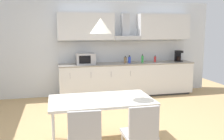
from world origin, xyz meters
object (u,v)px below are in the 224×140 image
at_px(bottle_blue, 129,60).
at_px(pendant_lamp, 101,26).
at_px(bottle_brown, 125,60).
at_px(dining_table, 101,102).
at_px(bottle_red, 155,59).
at_px(chair_near_right, 141,130).
at_px(microwave, 86,59).
at_px(coffee_maker, 178,56).
at_px(bottle_green, 142,59).
at_px(chair_near_left, 85,136).

distance_m(bottle_blue, pendant_lamp, 3.13).
xyz_separation_m(bottle_brown, dining_table, (-1.18, -2.75, -0.28)).
xyz_separation_m(bottle_red, bottle_blue, (-0.75, -0.04, 0.01)).
bearing_deg(bottle_red, bottle_blue, -177.17).
distance_m(chair_near_right, pendant_lamp, 1.57).
bearing_deg(microwave, coffee_maker, 0.58).
distance_m(microwave, bottle_blue, 1.17).
distance_m(microwave, bottle_green, 1.53).
relative_size(bottle_brown, bottle_red, 1.02).
xyz_separation_m(bottle_red, bottle_green, (-0.38, -0.04, 0.02)).
bearing_deg(dining_table, bottle_green, 58.69).
bearing_deg(pendant_lamp, bottle_red, 53.58).
bearing_deg(coffee_maker, chair_near_left, -130.85).
distance_m(bottle_brown, chair_near_left, 3.91).
xyz_separation_m(coffee_maker, bottle_red, (-0.70, -0.00, -0.07)).
xyz_separation_m(bottle_red, chair_near_right, (-1.68, -3.57, -0.43)).
relative_size(chair_near_right, chair_near_left, 1.00).
distance_m(coffee_maker, bottle_brown, 1.55).
relative_size(bottle_blue, chair_near_right, 0.24).
height_order(bottle_brown, chair_near_right, bottle_brown).
height_order(bottle_red, dining_table, bottle_red).
relative_size(dining_table, chair_near_left, 1.79).
distance_m(microwave, bottle_brown, 1.06).
bearing_deg(bottle_green, bottle_brown, 175.64).
height_order(bottle_brown, bottle_green, bottle_green).
xyz_separation_m(bottle_brown, bottle_blue, (0.11, -0.03, 0.01)).
xyz_separation_m(microwave, pendant_lamp, (-0.12, -2.73, 0.80)).
relative_size(microwave, chair_near_left, 0.55).
height_order(bottle_brown, chair_near_left, bottle_brown).
bearing_deg(bottle_brown, bottle_blue, -17.08).
bearing_deg(pendant_lamp, bottle_green, 58.69).
relative_size(microwave, bottle_blue, 2.34).
bearing_deg(bottle_blue, pendant_lamp, -115.32).
height_order(bottle_blue, pendant_lamp, pendant_lamp).
relative_size(bottle_red, chair_near_left, 0.21).
distance_m(bottle_green, chair_near_right, 3.79).
height_order(bottle_blue, dining_table, bottle_blue).
bearing_deg(pendant_lamp, bottle_blue, 64.68).
distance_m(bottle_green, pendant_lamp, 3.29).
bearing_deg(bottle_red, chair_near_left, -123.80).
bearing_deg(bottle_green, bottle_red, 6.01).
height_order(coffee_maker, pendant_lamp, pendant_lamp).
relative_size(coffee_maker, bottle_green, 1.32).
relative_size(microwave, dining_table, 0.31).
bearing_deg(dining_table, bottle_blue, 64.68).
bearing_deg(bottle_blue, chair_near_left, -114.94).
xyz_separation_m(microwave, bottle_red, (1.92, 0.02, -0.06)).
xyz_separation_m(microwave, coffee_maker, (2.62, 0.03, 0.01)).
height_order(coffee_maker, chair_near_left, coffee_maker).
bearing_deg(microwave, chair_near_left, -97.61).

